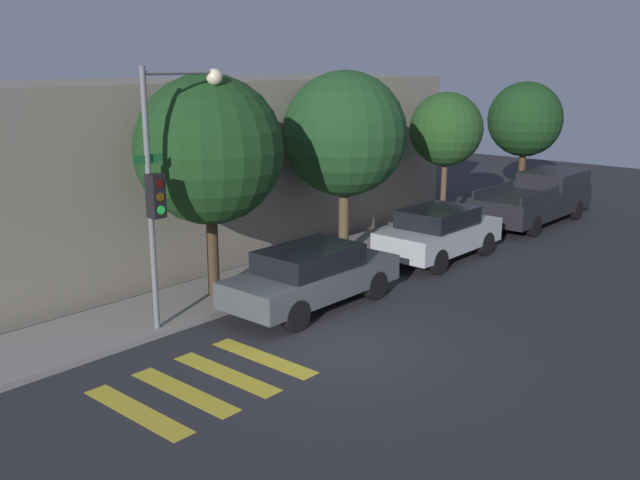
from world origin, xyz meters
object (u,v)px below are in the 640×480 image
(sedan_near_corner, at_px, (312,275))
(tree_near_corner, at_px, (209,150))
(tree_midblock, at_px, (345,134))
(pickup_truck, at_px, (538,198))
(traffic_light_pole, at_px, (168,166))
(tree_behind_truck, at_px, (525,120))
(tree_far_end, at_px, (446,130))
(sedan_middle, at_px, (439,232))

(sedan_near_corner, bearing_deg, tree_near_corner, 119.10)
(tree_midblock, bearing_deg, tree_near_corner, -180.00)
(pickup_truck, bearing_deg, traffic_light_pole, 175.24)
(tree_behind_truck, bearing_deg, tree_midblock, 180.00)
(tree_behind_truck, bearing_deg, tree_far_end, 180.00)
(traffic_light_pole, xyz_separation_m, tree_midblock, (6.85, 0.88, 0.10))
(sedan_near_corner, height_order, sedan_middle, sedan_middle)
(tree_near_corner, bearing_deg, sedan_middle, -17.55)
(tree_near_corner, height_order, tree_midblock, tree_midblock)
(tree_near_corner, bearing_deg, sedan_near_corner, -60.90)
(sedan_near_corner, xyz_separation_m, tree_far_end, (9.28, 2.15, 2.65))
(sedan_middle, distance_m, pickup_truck, 6.63)
(sedan_middle, distance_m, tree_behind_truck, 10.25)
(sedan_near_corner, relative_size, pickup_truck, 0.80)
(traffic_light_pole, xyz_separation_m, pickup_truck, (15.27, -1.27, -2.68))
(sedan_near_corner, height_order, pickup_truck, pickup_truck)
(traffic_light_pole, bearing_deg, pickup_truck, -4.76)
(sedan_middle, xyz_separation_m, tree_behind_truck, (9.68, 2.15, 2.60))
(tree_midblock, xyz_separation_m, tree_far_end, (5.47, 0.00, -0.25))
(sedan_middle, xyz_separation_m, pickup_truck, (6.63, 0.00, 0.09))
(pickup_truck, distance_m, tree_behind_truck, 4.50)
(pickup_truck, height_order, tree_midblock, tree_midblock)
(sedan_middle, relative_size, tree_midblock, 0.78)
(sedan_middle, height_order, tree_near_corner, tree_near_corner)
(tree_near_corner, distance_m, tree_behind_truck, 16.48)
(sedan_near_corner, relative_size, tree_midblock, 0.84)
(sedan_middle, height_order, tree_far_end, tree_far_end)
(sedan_middle, xyz_separation_m, tree_near_corner, (-6.79, 2.15, 2.87))
(sedan_middle, bearing_deg, tree_midblock, 129.85)
(pickup_truck, bearing_deg, tree_midblock, 165.69)
(sedan_near_corner, bearing_deg, tree_far_end, 13.04)
(sedan_near_corner, bearing_deg, traffic_light_pole, 157.32)
(pickup_truck, bearing_deg, tree_behind_truck, 35.11)
(sedan_near_corner, bearing_deg, tree_midblock, 29.46)
(sedan_near_corner, distance_m, tree_behind_truck, 15.65)
(tree_near_corner, distance_m, tree_midblock, 5.00)
(sedan_near_corner, xyz_separation_m, pickup_truck, (12.22, 0.00, 0.12))
(pickup_truck, bearing_deg, tree_far_end, 143.92)
(tree_near_corner, bearing_deg, tree_midblock, 0.00)
(sedan_near_corner, bearing_deg, tree_behind_truck, 8.00)
(traffic_light_pole, relative_size, tree_midblock, 1.03)
(sedan_near_corner, height_order, tree_midblock, tree_midblock)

